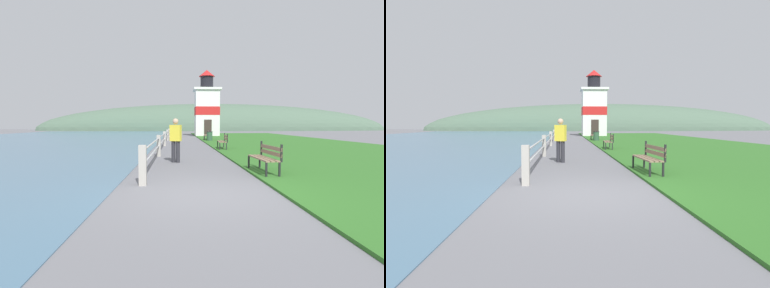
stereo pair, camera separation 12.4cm
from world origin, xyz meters
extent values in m
plane|color=slate|center=(0.00, 0.00, 0.00)|extent=(160.00, 160.00, 0.00)
cube|color=#2D6623|center=(7.57, 15.89, 0.03)|extent=(12.00, 47.68, 0.06)
cube|color=#A8A399|center=(-1.47, 1.00, 0.49)|extent=(0.18, 0.18, 0.99)
cube|color=#A8A399|center=(-1.47, 7.51, 0.49)|extent=(0.18, 0.18, 0.99)
cube|color=#A8A399|center=(-1.47, 14.01, 0.49)|extent=(0.18, 0.18, 0.99)
cube|color=#A8A399|center=(-1.47, 20.52, 0.49)|extent=(0.18, 0.18, 0.99)
cube|color=#A8A399|center=(-1.47, 27.02, 0.49)|extent=(0.18, 0.18, 0.99)
cylinder|color=#B2B2B7|center=(-1.47, 14.01, 0.84)|extent=(0.06, 26.02, 0.06)
cylinder|color=#B2B2B7|center=(-1.47, 14.01, 0.49)|extent=(0.06, 26.02, 0.06)
cube|color=#846B51|center=(1.80, 2.56, 0.47)|extent=(0.19, 1.75, 0.04)
cube|color=#846B51|center=(1.95, 2.57, 0.47)|extent=(0.19, 1.75, 0.04)
cube|color=#846B51|center=(2.09, 2.58, 0.47)|extent=(0.19, 1.75, 0.04)
cube|color=#846B51|center=(2.18, 2.58, 0.79)|extent=(0.13, 1.74, 0.11)
cube|color=#846B51|center=(2.18, 2.58, 0.63)|extent=(0.13, 1.74, 0.11)
cube|color=black|center=(1.80, 1.72, 0.23)|extent=(0.05, 0.05, 0.45)
cube|color=black|center=(1.73, 3.41, 0.23)|extent=(0.05, 0.05, 0.45)
cube|color=black|center=(2.17, 1.73, 0.23)|extent=(0.05, 0.05, 0.45)
cube|color=black|center=(2.10, 3.42, 0.23)|extent=(0.05, 0.05, 0.45)
cube|color=black|center=(2.22, 1.73, 0.70)|extent=(0.05, 0.05, 0.49)
cube|color=black|center=(2.14, 3.43, 0.70)|extent=(0.05, 0.05, 0.49)
cube|color=#846B51|center=(1.84, 11.04, 0.47)|extent=(0.22, 1.66, 0.04)
cube|color=#846B51|center=(1.99, 11.03, 0.47)|extent=(0.22, 1.66, 0.04)
cube|color=#846B51|center=(2.13, 11.02, 0.47)|extent=(0.22, 1.66, 0.04)
cube|color=#846B51|center=(2.22, 11.02, 0.79)|extent=(0.16, 1.66, 0.11)
cube|color=#846B51|center=(2.22, 11.02, 0.63)|extent=(0.16, 1.66, 0.11)
cube|color=black|center=(1.75, 10.24, 0.23)|extent=(0.05, 0.05, 0.45)
cube|color=black|center=(1.85, 11.85, 0.23)|extent=(0.05, 0.05, 0.45)
cube|color=black|center=(2.12, 10.22, 0.23)|extent=(0.05, 0.05, 0.45)
cube|color=black|center=(2.22, 11.82, 0.23)|extent=(0.05, 0.05, 0.45)
cube|color=black|center=(2.17, 10.21, 0.70)|extent=(0.05, 0.05, 0.49)
cube|color=black|center=(2.27, 11.82, 0.70)|extent=(0.05, 0.05, 0.49)
cube|color=#846B51|center=(1.94, 21.23, 0.47)|extent=(0.24, 1.89, 0.04)
cube|color=#846B51|center=(2.09, 21.22, 0.47)|extent=(0.24, 1.89, 0.04)
cube|color=#846B51|center=(2.23, 21.21, 0.47)|extent=(0.24, 1.89, 0.04)
cube|color=#846B51|center=(2.32, 21.21, 0.79)|extent=(0.18, 1.88, 0.11)
cube|color=#846B51|center=(2.32, 21.21, 0.63)|extent=(0.18, 1.88, 0.11)
cube|color=black|center=(1.84, 20.32, 0.23)|extent=(0.05, 0.05, 0.45)
cube|color=black|center=(1.96, 22.15, 0.23)|extent=(0.05, 0.05, 0.45)
cube|color=black|center=(2.21, 20.29, 0.23)|extent=(0.05, 0.05, 0.45)
cube|color=black|center=(2.33, 22.12, 0.23)|extent=(0.05, 0.05, 0.45)
cube|color=black|center=(2.26, 20.29, 0.70)|extent=(0.05, 0.05, 0.49)
cube|color=black|center=(2.38, 22.12, 0.70)|extent=(0.05, 0.05, 0.49)
cube|color=white|center=(3.04, 30.44, 2.77)|extent=(2.85, 2.85, 5.54)
cube|color=red|center=(3.04, 30.44, 3.05)|extent=(2.89, 2.89, 1.00)
cube|color=white|center=(3.04, 30.44, 5.67)|extent=(3.27, 3.27, 0.25)
cylinder|color=black|center=(3.04, 30.44, 6.52)|extent=(1.56, 1.56, 1.45)
cone|color=red|center=(3.04, 30.44, 7.64)|extent=(1.96, 1.96, 0.80)
cube|color=#332823|center=(3.04, 29.00, 1.00)|extent=(0.90, 0.06, 2.00)
cylinder|color=#28282D|center=(-0.77, 5.37, 0.42)|extent=(0.16, 0.16, 0.83)
cylinder|color=#28282D|center=(-0.60, 5.29, 0.42)|extent=(0.16, 0.16, 0.83)
cube|color=yellow|center=(-0.68, 5.33, 1.15)|extent=(0.47, 0.37, 0.62)
sphere|color=tan|center=(-0.68, 5.33, 1.59)|extent=(0.23, 0.23, 0.23)
cylinder|color=#2D5138|center=(2.19, 19.46, 0.40)|extent=(0.50, 0.50, 0.80)
cylinder|color=black|center=(2.19, 19.46, 0.82)|extent=(0.54, 0.54, 0.04)
ellipsoid|color=#4C6651|center=(8.00, 61.79, 0.00)|extent=(80.00, 16.00, 12.00)
camera|label=1|loc=(-0.64, -6.25, 1.50)|focal=28.00mm
camera|label=2|loc=(-0.51, -6.26, 1.50)|focal=28.00mm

